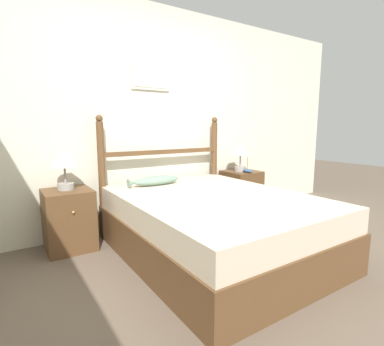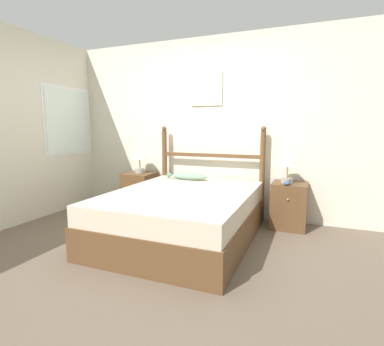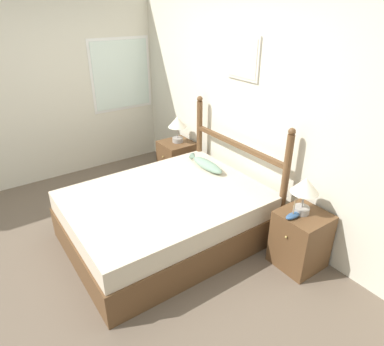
{
  "view_description": "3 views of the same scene",
  "coord_description": "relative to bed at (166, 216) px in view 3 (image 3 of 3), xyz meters",
  "views": [
    {
      "loc": [
        -1.51,
        -1.52,
        1.18
      ],
      "look_at": [
        0.12,
        0.98,
        0.72
      ],
      "focal_mm": 28.0,
      "sensor_mm": 36.0,
      "label": 1
    },
    {
      "loc": [
        1.48,
        -2.47,
        1.28
      ],
      "look_at": [
        0.1,
        0.93,
        0.72
      ],
      "focal_mm": 28.0,
      "sensor_mm": 36.0,
      "label": 2
    },
    {
      "loc": [
        2.82,
        -0.95,
        2.36
      ],
      "look_at": [
        0.03,
        1.01,
        0.65
      ],
      "focal_mm": 32.0,
      "sensor_mm": 36.0,
      "label": 3
    }
  ],
  "objects": [
    {
      "name": "wall_left",
      "position": [
        -2.25,
        -0.58,
        1.0
      ],
      "size": [
        0.08,
        6.4,
        2.55
      ],
      "color": "beige",
      "rests_on": "ground_plane"
    },
    {
      "name": "model_boat",
      "position": [
        1.08,
        0.71,
        0.33
      ],
      "size": [
        0.07,
        0.18,
        0.2
      ],
      "color": "#335684",
      "rests_on": "nightstand_right"
    },
    {
      "name": "table_lamp_left",
      "position": [
        -1.11,
        0.88,
        0.57
      ],
      "size": [
        0.26,
        0.26,
        0.37
      ],
      "color": "gray",
      "rests_on": "nightstand_left"
    },
    {
      "name": "nightstand_left",
      "position": [
        -1.11,
        0.85,
        0.02
      ],
      "size": [
        0.43,
        0.46,
        0.58
      ],
      "color": "brown",
      "rests_on": "ground_plane"
    },
    {
      "name": "table_lamp_right",
      "position": [
        1.07,
        0.84,
        0.57
      ],
      "size": [
        0.26,
        0.26,
        0.37
      ],
      "color": "gray",
      "rests_on": "nightstand_right"
    },
    {
      "name": "headboard",
      "position": [
        -0.0,
        0.98,
        0.43
      ],
      "size": [
        1.55,
        0.07,
        1.3
      ],
      "color": "brown",
      "rests_on": "ground_plane"
    },
    {
      "name": "fish_pillow",
      "position": [
        -0.24,
        0.73,
        0.33
      ],
      "size": [
        0.58,
        0.15,
        0.1
      ],
      "color": "gray",
      "rests_on": "bed"
    },
    {
      "name": "bed",
      "position": [
        0.0,
        0.0,
        0.0
      ],
      "size": [
        1.55,
        2.03,
        0.56
      ],
      "color": "brown",
      "rests_on": "ground_plane"
    },
    {
      "name": "ground_plane",
      "position": [
        -0.12,
        -0.6,
        -0.28
      ],
      "size": [
        16.0,
        16.0,
        0.0
      ],
      "primitive_type": "plane",
      "color": "brown"
    },
    {
      "name": "nightstand_right",
      "position": [
        1.11,
        0.85,
        0.02
      ],
      "size": [
        0.43,
        0.46,
        0.58
      ],
      "color": "brown",
      "rests_on": "ground_plane"
    },
    {
      "name": "wall_back",
      "position": [
        -0.12,
        1.13,
        1.0
      ],
      "size": [
        6.4,
        0.08,
        2.55
      ],
      "color": "beige",
      "rests_on": "ground_plane"
    }
  ]
}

